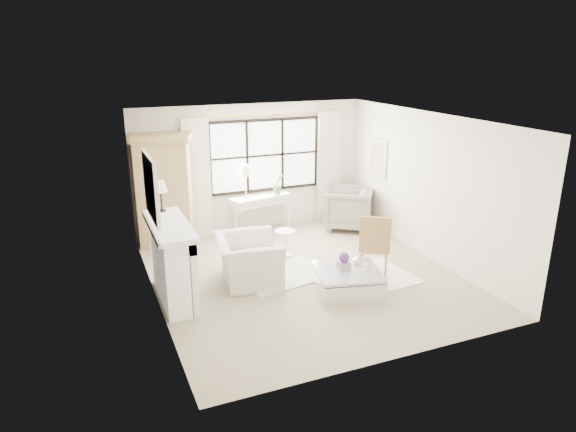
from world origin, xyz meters
The scene contains 32 objects.
floor centered at (0.00, 0.00, 0.00)m, with size 5.50×5.50×0.00m, color tan.
ceiling centered at (0.00, 0.00, 2.70)m, with size 5.50×5.50×0.00m, color white.
wall_back centered at (0.00, 2.75, 1.35)m, with size 5.00×5.00×0.00m, color white.
wall_front centered at (0.00, -2.75, 1.35)m, with size 5.00×5.00×0.00m, color silver.
wall_left centered at (-2.50, 0.00, 1.35)m, with size 5.50×5.50×0.00m, color beige.
wall_right centered at (2.50, 0.00, 1.35)m, with size 5.50×5.50×0.00m, color silver.
window_pane centered at (0.30, 2.73, 1.60)m, with size 2.40×0.02×1.50m, color silver.
window_frame centered at (0.30, 2.72, 1.60)m, with size 2.50×0.04×1.50m, color black, non-canonical shape.
curtain_rod centered at (0.30, 2.67, 2.47)m, with size 0.04×0.04×3.30m, color #C29443.
curtain_left centered at (-1.20, 2.65, 1.24)m, with size 0.55×0.10×2.47m, color silver.
curtain_right centered at (1.80, 2.65, 1.24)m, with size 0.55×0.10×2.47m, color beige.
fireplace centered at (-2.27, 0.00, 0.65)m, with size 0.58×1.66×1.26m.
mirror_frame centered at (-2.47, 0.00, 1.84)m, with size 0.05×1.15×0.95m, color silver.
mirror_glass centered at (-2.44, 0.00, 1.84)m, with size 0.02×1.00×0.80m, color #B6BAC2.
art_frame centered at (2.47, 1.70, 1.55)m, with size 0.04×0.62×0.82m, color white.
art_canvas centered at (2.45, 1.70, 1.55)m, with size 0.01×0.52×0.72m, color #C2B196.
mantel_lamp centered at (-2.24, 0.64, 1.65)m, with size 0.22×0.22×0.51m.
armoire centered at (-1.90, 2.43, 1.14)m, with size 1.29×1.03×2.24m.
console_table centered at (0.08, 2.46, 0.40)m, with size 1.37×0.73×0.80m.
console_lamp centered at (-0.22, 2.47, 1.36)m, with size 0.28×0.28×0.69m.
orchid_plant centered at (0.48, 2.45, 1.02)m, with size 0.24×0.19×0.44m, color #56734D.
side_table centered at (0.05, 0.98, 0.33)m, with size 0.40×0.40×0.51m.
rug_left centered at (-0.34, 0.14, 0.01)m, with size 1.52×1.07×0.03m, color silver.
rug_right centered at (0.91, -0.54, 0.01)m, with size 1.59×1.19×0.03m, color white.
club_armchair centered at (-0.96, 0.17, 0.38)m, with size 1.18×1.03×0.77m, color beige.
wingback_chair centered at (1.94, 1.93, 0.45)m, with size 0.96×0.99×0.90m, color gray.
french_chair centered at (1.18, -0.35, 0.31)m, with size 0.67×0.67×1.08m.
coffee_table centered at (0.40, -0.83, 0.18)m, with size 1.21×1.21×0.38m.
planter_box centered at (0.34, -0.79, 0.45)m, with size 0.18×0.18×0.13m, color gray.
planter_flowers centered at (0.34, -0.79, 0.60)m, with size 0.17×0.17×0.17m, color #522A6A.
pillar_candle centered at (0.63, -0.96, 0.44)m, with size 0.09×0.09×0.12m, color white.
coffee_vase centered at (0.65, -0.68, 0.46)m, with size 0.16×0.16×0.17m, color silver.
Camera 1 is at (-3.40, -7.43, 3.75)m, focal length 32.00 mm.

